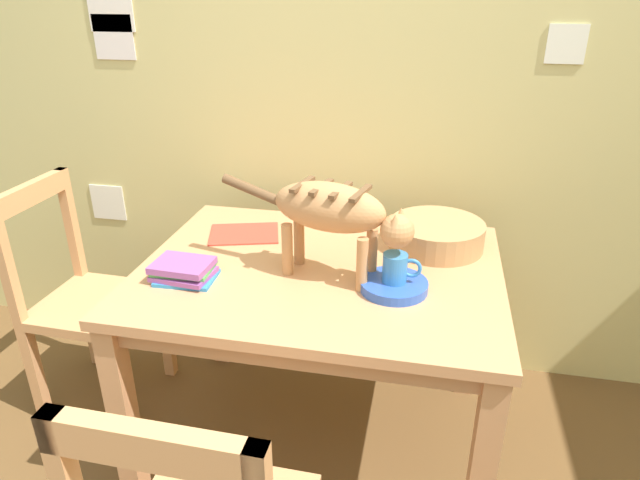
{
  "coord_description": "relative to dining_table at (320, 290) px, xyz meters",
  "views": [
    {
      "loc": [
        0.3,
        -0.63,
        1.62
      ],
      "look_at": [
        -0.04,
        1.01,
        0.85
      ],
      "focal_mm": 31.45,
      "sensor_mm": 36.0,
      "label": 1
    }
  ],
  "objects": [
    {
      "name": "wooden_chair_near",
      "position": [
        -0.98,
        0.08,
        -0.2
      ],
      "size": [
        0.43,
        0.43,
        0.94
      ],
      "rotation": [
        0.0,
        0.0,
        -1.6
      ],
      "color": "tan",
      "rests_on": "ground_plane"
    },
    {
      "name": "saucer_bowl",
      "position": [
        0.26,
        -0.11,
        0.11
      ],
      "size": [
        0.21,
        0.21,
        0.03
      ],
      "primitive_type": "cylinder",
      "color": "blue",
      "rests_on": "dining_table"
    },
    {
      "name": "dining_table",
      "position": [
        0.0,
        0.0,
        0.0
      ],
      "size": [
        1.2,
        0.93,
        0.75
      ],
      "color": "tan",
      "rests_on": "ground_plane"
    },
    {
      "name": "cat",
      "position": [
        0.06,
        -0.06,
        0.32
      ],
      "size": [
        0.65,
        0.23,
        0.32
      ],
      "rotation": [
        0.0,
        0.0,
        -1.8
      ],
      "color": "tan",
      "rests_on": "dining_table"
    },
    {
      "name": "book_stack",
      "position": [
        -0.41,
        -0.17,
        0.12
      ],
      "size": [
        0.2,
        0.16,
        0.06
      ],
      "color": "#3089CC",
      "rests_on": "dining_table"
    },
    {
      "name": "wicker_basket",
      "position": [
        0.38,
        0.24,
        0.14
      ],
      "size": [
        0.34,
        0.34,
        0.1
      ],
      "color": "tan",
      "rests_on": "dining_table"
    },
    {
      "name": "wall_rear",
      "position": [
        0.04,
        0.66,
        0.59
      ],
      "size": [
        5.37,
        0.11,
        2.5
      ],
      "color": "#D4C57D",
      "rests_on": "ground_plane"
    },
    {
      "name": "magazine",
      "position": [
        -0.34,
        0.2,
        0.09
      ],
      "size": [
        0.3,
        0.26,
        0.01
      ],
      "primitive_type": "cube",
      "rotation": [
        0.0,
        0.0,
        0.29
      ],
      "color": "#DD4031",
      "rests_on": "dining_table"
    },
    {
      "name": "coffee_mug",
      "position": [
        0.26,
        -0.11,
        0.17
      ],
      "size": [
        0.12,
        0.08,
        0.09
      ],
      "color": "#357DBF",
      "rests_on": "saucer_bowl"
    }
  ]
}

